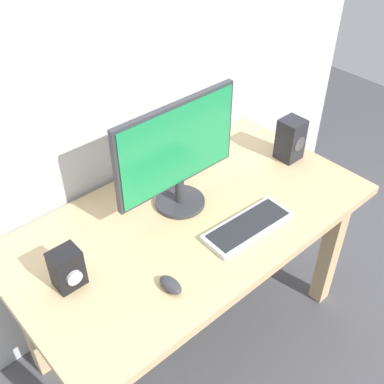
# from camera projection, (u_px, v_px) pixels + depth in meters

# --- Properties ---
(ground_plane) EXTENTS (6.00, 6.00, 0.00)m
(ground_plane) POSITION_uv_depth(u_px,v_px,m) (191.00, 328.00, 2.29)
(ground_plane) COLOR #4C4C51
(desk) EXTENTS (1.43, 0.77, 0.73)m
(desk) POSITION_uv_depth(u_px,v_px,m) (191.00, 237.00, 1.89)
(desk) COLOR tan
(desk) RESTS_ON ground_plane
(monitor) EXTENTS (0.54, 0.20, 0.44)m
(monitor) POSITION_uv_depth(u_px,v_px,m) (177.00, 153.00, 1.74)
(monitor) COLOR #333338
(monitor) RESTS_ON desk
(keyboard_primary) EXTENTS (0.37, 0.15, 0.02)m
(keyboard_primary) POSITION_uv_depth(u_px,v_px,m) (248.00, 226.00, 1.77)
(keyboard_primary) COLOR silver
(keyboard_primary) RESTS_ON desk
(mouse) EXTENTS (0.05, 0.09, 0.03)m
(mouse) POSITION_uv_depth(u_px,v_px,m) (170.00, 285.00, 1.54)
(mouse) COLOR #333338
(mouse) RESTS_ON desk
(speaker_right) EXTENTS (0.10, 0.10, 0.19)m
(speaker_right) POSITION_uv_depth(u_px,v_px,m) (290.00, 139.00, 2.07)
(speaker_right) COLOR #232328
(speaker_right) RESTS_ON desk
(audio_controller) EXTENTS (0.10, 0.09, 0.15)m
(audio_controller) POSITION_uv_depth(u_px,v_px,m) (67.00, 269.00, 1.52)
(audio_controller) COLOR black
(audio_controller) RESTS_ON desk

